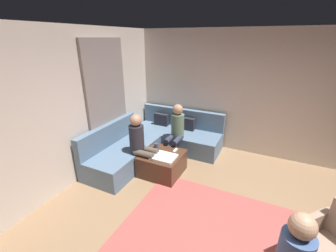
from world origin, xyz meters
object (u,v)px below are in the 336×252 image
(person_on_couch_back, at_px, (176,130))
(person_on_couch_side, at_px, (141,142))
(game_remote, at_px, (175,150))
(ottoman, at_px, (162,163))
(coffee_mug, at_px, (156,146))
(sectional_couch, at_px, (155,142))

(person_on_couch_back, relative_size, person_on_couch_side, 1.00)
(game_remote, bearing_deg, ottoman, -129.29)
(game_remote, distance_m, person_on_couch_back, 0.55)
(coffee_mug, distance_m, game_remote, 0.40)
(coffee_mug, xyz_separation_m, person_on_couch_back, (0.20, 0.51, 0.19))
(ottoman, xyz_separation_m, game_remote, (0.18, 0.22, 0.22))
(game_remote, bearing_deg, person_on_couch_side, -145.16)
(sectional_couch, xyz_separation_m, person_on_couch_back, (0.49, 0.06, 0.38))
(person_on_couch_side, bearing_deg, game_remote, 124.84)
(game_remote, bearing_deg, person_on_couch_back, 113.04)
(game_remote, distance_m, person_on_couch_side, 0.69)
(person_on_couch_back, bearing_deg, sectional_couch, 6.42)
(sectional_couch, distance_m, coffee_mug, 0.57)
(coffee_mug, relative_size, person_on_couch_back, 0.08)
(sectional_couch, distance_m, ottoman, 0.81)
(ottoman, bearing_deg, game_remote, 50.71)
(sectional_couch, relative_size, ottoman, 3.36)
(coffee_mug, height_order, person_on_couch_side, person_on_couch_side)
(person_on_couch_back, bearing_deg, coffee_mug, 68.27)
(sectional_couch, height_order, game_remote, sectional_couch)
(sectional_couch, height_order, ottoman, sectional_couch)
(ottoman, relative_size, coffee_mug, 8.00)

